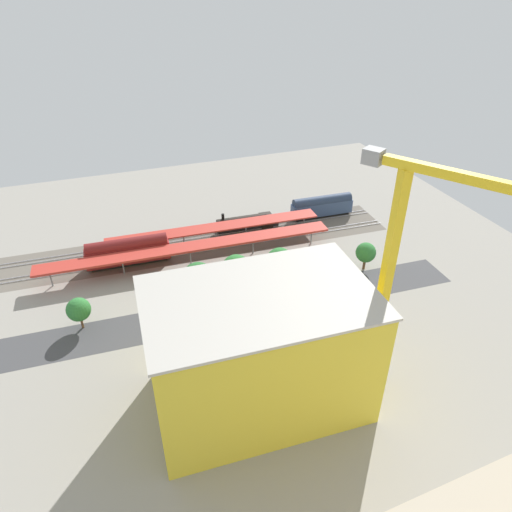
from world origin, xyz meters
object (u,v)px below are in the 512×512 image
object	(u,v)px
street_tree_3	(366,253)
parked_car_6	(182,331)
parked_car_5	(213,323)
construction_building	(259,352)
parked_car_4	(246,316)
locomotive	(248,222)
tower_crane	(403,264)
box_truck_1	(197,335)
street_tree_1	(236,269)
parked_car_2	(303,304)
platform_canopy_far	(215,227)
street_tree_4	(198,278)
freight_coach_far	(128,251)
parked_car_1	(333,296)
parked_car_3	(275,311)
box_truck_0	(260,323)
traffic_light	(255,273)
street_tree_2	(79,310)
street_tree_0	(280,261)
platform_canopy_near	(190,247)
parked_car_0	(361,290)
passenger_coach	(322,206)

from	to	relation	value
street_tree_3	parked_car_6	bearing A→B (deg)	10.38
parked_car_5	construction_building	size ratio (longest dim) A/B	0.15
parked_car_4	parked_car_5	xyz separation A→B (m)	(6.39, -0.07, 0.04)
locomotive	construction_building	world-z (taller)	construction_building
tower_crane	box_truck_1	distance (m)	36.97
construction_building	street_tree_3	bearing A→B (deg)	-140.26
street_tree_1	parked_car_2	bearing A→B (deg)	139.67
platform_canopy_far	parked_car_6	xyz separation A→B (m)	(14.25, 29.03, -3.46)
parked_car_5	parked_car_6	xyz separation A→B (m)	(5.69, 0.19, -0.05)
street_tree_3	street_tree_4	size ratio (longest dim) A/B	0.78
freight_coach_far	street_tree_4	xyz separation A→B (m)	(-11.60, 17.50, 1.63)
parked_car_1	street_tree_1	bearing A→B (deg)	-26.35
locomotive	parked_car_3	bearing A→B (deg)	79.85
locomotive	box_truck_0	xyz separation A→B (m)	(10.20, 36.82, -0.00)
parked_car_3	box_truck_1	xyz separation A→B (m)	(15.59, 2.63, 0.85)
street_tree_1	traffic_light	xyz separation A→B (m)	(-3.53, 0.98, -0.99)
street_tree_2	street_tree_3	bearing A→B (deg)	179.73
parked_car_4	street_tree_0	xyz separation A→B (m)	(-10.46, -9.36, 4.23)
platform_canopy_near	box_truck_1	world-z (taller)	platform_canopy_near
parked_car_1	box_truck_1	distance (m)	28.26
parked_car_0	traffic_light	bearing A→B (deg)	-21.52
street_tree_3	platform_canopy_far	bearing A→B (deg)	-38.07
parked_car_4	traffic_light	world-z (taller)	traffic_light
construction_building	parked_car_6	bearing A→B (deg)	-63.87
construction_building	tower_crane	size ratio (longest dim) A/B	0.83
platform_canopy_far	street_tree_2	size ratio (longest dim) A/B	7.88
freight_coach_far	platform_canopy_near	bearing A→B (deg)	161.08
passenger_coach	street_tree_1	world-z (taller)	street_tree_1
parked_car_6	tower_crane	xyz separation A→B (m)	(-28.12, 20.16, 20.60)
passenger_coach	parked_car_0	size ratio (longest dim) A/B	3.81
street_tree_2	street_tree_4	world-z (taller)	street_tree_4
locomotive	parked_car_6	size ratio (longest dim) A/B	3.50
parked_car_3	street_tree_4	world-z (taller)	street_tree_4
platform_canopy_far	street_tree_1	xyz separation A→B (m)	(1.22, 20.25, 1.36)
construction_building	traffic_light	distance (m)	27.75
parked_car_5	street_tree_3	world-z (taller)	street_tree_3
freight_coach_far	parked_car_5	xyz separation A→B (m)	(-11.78, 26.63, -2.56)
parked_car_2	street_tree_4	distance (m)	20.83
parked_car_1	traffic_light	bearing A→B (deg)	-28.88
box_truck_0	street_tree_1	world-z (taller)	street_tree_1
street_tree_2	street_tree_4	size ratio (longest dim) A/B	0.79
passenger_coach	street_tree_1	xyz separation A→B (m)	(31.04, 24.39, 2.53)
parked_car_6	street_tree_2	distance (m)	18.72
construction_building	parked_car_5	bearing A→B (deg)	-80.49
street_tree_4	parked_car_5	bearing A→B (deg)	91.12
parked_car_4	box_truck_1	bearing A→B (deg)	16.33
platform_canopy_far	parked_car_5	xyz separation A→B (m)	(8.56, 28.85, -3.41)
traffic_light	street_tree_0	bearing A→B (deg)	-164.36
box_truck_1	street_tree_0	bearing A→B (deg)	-148.98
parked_car_1	parked_car_3	xyz separation A→B (m)	(12.48, 0.47, -0.04)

